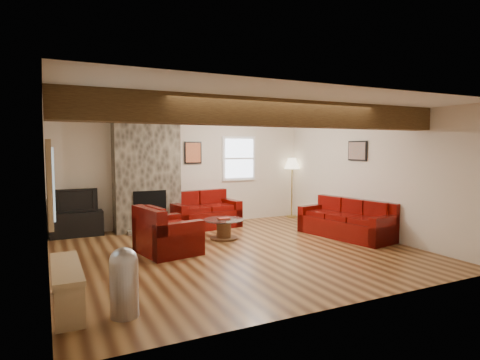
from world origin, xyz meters
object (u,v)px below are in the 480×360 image
object	(u,v)px
floor_lamp	(292,167)
coffee_table	(224,229)
loveseat	(204,210)
armchair_red	(168,230)
tv_cabinet	(77,224)
television	(76,200)
sofa_three	(346,218)

from	to	relation	value
floor_lamp	coffee_table	bearing A→B (deg)	-149.31
loveseat	coffee_table	world-z (taller)	loveseat
armchair_red	tv_cabinet	size ratio (longest dim) A/B	0.98
television	floor_lamp	world-z (taller)	floor_lamp
television	loveseat	bearing A→B (deg)	-6.40
sofa_three	loveseat	bearing A→B (deg)	-144.73
loveseat	sofa_three	bearing A→B (deg)	-51.90
coffee_table	television	world-z (taller)	television
armchair_red	television	size ratio (longest dim) A/B	1.22
loveseat	coffee_table	xyz separation A→B (m)	(-0.06, -1.27, -0.21)
sofa_three	tv_cabinet	world-z (taller)	sofa_three
sofa_three	floor_lamp	xyz separation A→B (m)	(0.32, 2.48, 0.94)
armchair_red	television	bearing A→B (deg)	21.32
sofa_three	tv_cabinet	distance (m)	5.52
sofa_three	armchair_red	xyz separation A→B (m)	(-3.61, 0.38, 0.03)
armchair_red	floor_lamp	distance (m)	4.55
armchair_red	tv_cabinet	xyz separation A→B (m)	(-1.32, 2.10, -0.15)
armchair_red	floor_lamp	size ratio (longest dim) A/B	0.65
coffee_table	armchair_red	bearing A→B (deg)	-157.60
television	armchair_red	bearing A→B (deg)	-57.87
sofa_three	tv_cabinet	xyz separation A→B (m)	(-4.93, 2.48, -0.12)
sofa_three	television	xyz separation A→B (m)	(-4.93, 2.48, 0.37)
loveseat	armchair_red	world-z (taller)	loveseat
armchair_red	coffee_table	bearing A→B (deg)	-78.41
television	floor_lamp	xyz separation A→B (m)	(5.25, -0.00, 0.57)
loveseat	television	size ratio (longest dim) A/B	1.87
tv_cabinet	floor_lamp	world-z (taller)	floor_lamp
loveseat	coffee_table	bearing A→B (deg)	-100.68
coffee_table	television	size ratio (longest dim) A/B	0.99
television	coffee_table	bearing A→B (deg)	-30.98
tv_cabinet	sofa_three	bearing A→B (deg)	-26.71
armchair_red	floor_lamp	xyz separation A→B (m)	(3.93, 2.10, 0.91)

